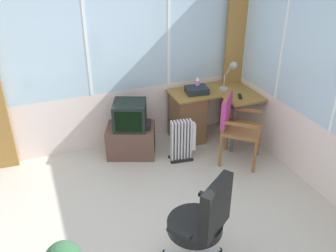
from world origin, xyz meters
TOP-DOWN VIEW (x-y plane):
  - ground at (0.00, 0.00)m, footprint 5.44×4.94m
  - north_window_panel at (0.00, 2.00)m, footprint 4.44×0.07m
  - curtain_corner at (2.12, 1.87)m, footprint 0.33×0.12m
  - desk at (1.33, 1.67)m, footprint 1.15×0.86m
  - desk_lamp at (1.91, 1.60)m, footprint 0.23×0.20m
  - tv_remote at (1.90, 1.31)m, footprint 0.10×0.15m
  - spray_bottle at (1.45, 1.73)m, footprint 0.06×0.06m
  - paper_tray at (1.40, 1.66)m, footprint 0.33×0.27m
  - wooden_armchair at (1.61, 0.98)m, footprint 0.68×0.68m
  - office_chair at (0.44, -0.49)m, footprint 0.61×0.60m
  - tv_on_stand at (0.41, 1.60)m, footprint 0.76×0.65m
  - space_heater at (1.01, 1.21)m, footprint 0.36×0.21m

SIDE VIEW (x-z plane):
  - ground at x=0.00m, z-range -0.06..0.00m
  - space_heater at x=1.01m, z-range 0.00..0.59m
  - tv_on_stand at x=0.41m, z-range -0.04..0.73m
  - desk at x=1.33m, z-range 0.03..0.76m
  - office_chair at x=0.44m, z-range 0.06..1.04m
  - wooden_armchair at x=1.61m, z-range 0.13..1.05m
  - tv_remote at x=1.90m, z-range 0.73..0.75m
  - paper_tray at x=1.40m, z-range 0.73..0.82m
  - spray_bottle at x=1.45m, z-range 0.73..0.94m
  - desk_lamp at x=1.91m, z-range 0.80..1.21m
  - curtain_corner at x=2.12m, z-range 0.00..2.47m
  - north_window_panel at x=0.00m, z-range 0.00..2.56m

